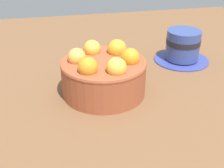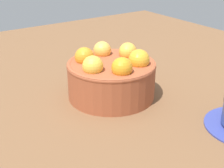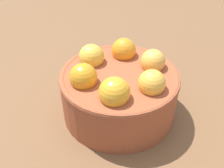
% 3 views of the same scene
% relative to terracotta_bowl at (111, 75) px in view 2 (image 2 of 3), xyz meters
% --- Properties ---
extents(ground_plane, '(1.23, 1.19, 0.05)m').
position_rel_terracotta_bowl_xyz_m(ground_plane, '(0.00, -0.00, -0.07)').
color(ground_plane, brown).
extents(terracotta_bowl, '(0.17, 0.17, 0.10)m').
position_rel_terracotta_bowl_xyz_m(terracotta_bowl, '(0.00, 0.00, 0.00)').
color(terracotta_bowl, '#9E4C2D').
rests_on(terracotta_bowl, ground_plane).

